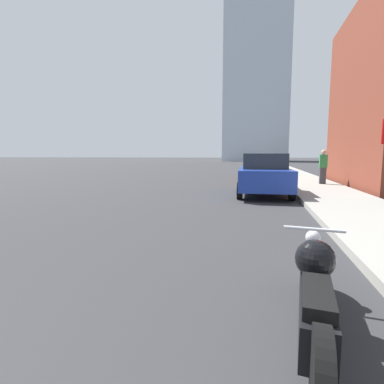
# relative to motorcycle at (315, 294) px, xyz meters

# --- Properties ---
(sidewalk) EXTENTS (2.60, 240.00, 0.15)m
(sidewalk) POSITION_rel_motorcycle_xyz_m (2.20, 36.88, -0.32)
(sidewalk) COLOR gray
(sidewalk) RESTS_ON ground_plane
(distant_tower) EXTENTS (16.49, 16.49, 67.66)m
(distant_tower) POSITION_rel_motorcycle_xyz_m (-1.53, 83.29, 33.43)
(distant_tower) COLOR silver
(distant_tower) RESTS_ON ground_plane
(motorcycle) EXTENTS (0.63, 2.45, 0.81)m
(motorcycle) POSITION_rel_motorcycle_xyz_m (0.00, 0.00, 0.00)
(motorcycle) COLOR black
(motorcycle) RESTS_ON ground_plane
(parked_car_blue) EXTENTS (2.09, 4.42, 1.63)m
(parked_car_blue) POSITION_rel_motorcycle_xyz_m (-0.27, 9.53, 0.42)
(parked_car_blue) COLOR #1E3899
(parked_car_blue) RESTS_ON ground_plane
(parked_car_yellow) EXTENTS (1.98, 4.05, 1.67)m
(parked_car_yellow) POSITION_rel_motorcycle_xyz_m (-0.24, 20.55, 0.43)
(parked_car_yellow) COLOR gold
(parked_car_yellow) RESTS_ON ground_plane
(pedestrian) EXTENTS (0.36, 0.24, 1.69)m
(pedestrian) POSITION_rel_motorcycle_xyz_m (2.65, 13.35, 0.62)
(pedestrian) COLOR #38383D
(pedestrian) RESTS_ON sidewalk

